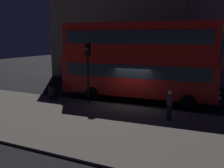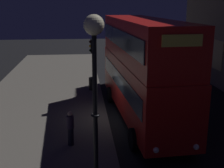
{
  "view_description": "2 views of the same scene",
  "coord_description": "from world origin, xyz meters",
  "px_view_note": "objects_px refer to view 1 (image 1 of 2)",
  "views": [
    {
      "loc": [
        6.44,
        -16.46,
        4.55
      ],
      "look_at": [
        -1.82,
        0.44,
        1.24
      ],
      "focal_mm": 42.22,
      "sensor_mm": 36.0,
      "label": 1
    },
    {
      "loc": [
        15.69,
        -2.07,
        6.38
      ],
      "look_at": [
        -1.69,
        -0.28,
        1.63
      ],
      "focal_mm": 47.66,
      "sensor_mm": 36.0,
      "label": 2
    }
  ],
  "objects_px": {
    "double_decker_bus": "(138,58)",
    "traffic_light_near_kerb": "(88,60)",
    "pedestrian": "(169,105)",
    "litter_bin": "(53,92)"
  },
  "relations": [
    {
      "from": "double_decker_bus",
      "to": "traffic_light_near_kerb",
      "type": "height_order",
      "value": "double_decker_bus"
    },
    {
      "from": "pedestrian",
      "to": "litter_bin",
      "type": "height_order",
      "value": "pedestrian"
    },
    {
      "from": "double_decker_bus",
      "to": "litter_bin",
      "type": "xyz_separation_m",
      "value": [
        -5.67,
        -2.51,
        -2.54
      ]
    },
    {
      "from": "pedestrian",
      "to": "litter_bin",
      "type": "bearing_deg",
      "value": -129.78
    },
    {
      "from": "double_decker_bus",
      "to": "pedestrian",
      "type": "xyz_separation_m",
      "value": [
        3.32,
        -3.88,
        -2.16
      ]
    },
    {
      "from": "pedestrian",
      "to": "litter_bin",
      "type": "distance_m",
      "value": 9.09
    },
    {
      "from": "double_decker_bus",
      "to": "pedestrian",
      "type": "distance_m",
      "value": 5.54
    },
    {
      "from": "traffic_light_near_kerb",
      "to": "pedestrian",
      "type": "height_order",
      "value": "traffic_light_near_kerb"
    },
    {
      "from": "traffic_light_near_kerb",
      "to": "litter_bin",
      "type": "height_order",
      "value": "traffic_light_near_kerb"
    },
    {
      "from": "double_decker_bus",
      "to": "pedestrian",
      "type": "bearing_deg",
      "value": -52.86
    }
  ]
}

